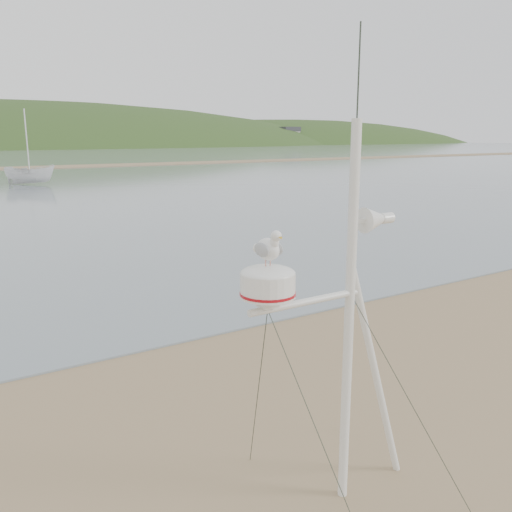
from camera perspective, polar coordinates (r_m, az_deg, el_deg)
ground at (r=7.25m, az=-10.07°, el=-22.48°), size 560.00×560.00×0.00m
mast_rig at (r=6.32m, az=9.35°, el=-14.64°), size 2.32×2.48×5.24m
boat_white at (r=50.58m, az=-22.83°, el=9.39°), size 2.24×2.22×4.29m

